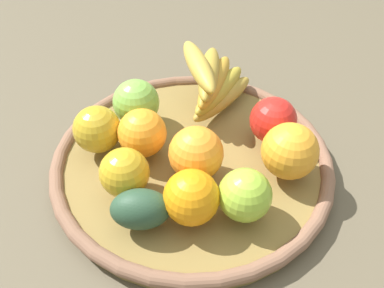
% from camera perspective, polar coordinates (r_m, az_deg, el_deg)
% --- Properties ---
extents(ground_plane, '(2.40, 2.40, 0.00)m').
position_cam_1_polar(ground_plane, '(0.65, 0.00, -3.32)').
color(ground_plane, brown).
rests_on(ground_plane, ground).
extents(basket, '(0.43, 0.43, 0.03)m').
position_cam_1_polar(basket, '(0.63, 0.00, -2.33)').
color(basket, olive).
rests_on(basket, ground_plane).
extents(apple_3, '(0.10, 0.10, 0.07)m').
position_cam_1_polar(apple_3, '(0.56, -9.49, -4.00)').
color(apple_3, gold).
rests_on(apple_3, basket).
extents(banana_bunch, '(0.16, 0.16, 0.09)m').
position_cam_1_polar(banana_bunch, '(0.69, 2.98, 8.75)').
color(banana_bunch, '#AA8731').
rests_on(banana_bunch, basket).
extents(apple_4, '(0.09, 0.09, 0.07)m').
position_cam_1_polar(apple_4, '(0.63, -13.22, 2.03)').
color(apple_4, '#B89320').
rests_on(apple_4, basket).
extents(apple_2, '(0.10, 0.10, 0.07)m').
position_cam_1_polar(apple_2, '(0.53, 7.67, -7.02)').
color(apple_2, '#93BB35').
rests_on(apple_2, basket).
extents(orange_2, '(0.10, 0.10, 0.07)m').
position_cam_1_polar(orange_2, '(0.52, -0.08, -7.52)').
color(orange_2, orange).
rests_on(orange_2, basket).
extents(orange_1, '(0.10, 0.10, 0.07)m').
position_cam_1_polar(orange_1, '(0.61, -7.04, 1.54)').
color(orange_1, orange).
rests_on(orange_1, basket).
extents(orange_0, '(0.11, 0.11, 0.08)m').
position_cam_1_polar(orange_0, '(0.58, 13.60, -0.97)').
color(orange_0, orange).
rests_on(orange_0, basket).
extents(orange_3, '(0.08, 0.08, 0.08)m').
position_cam_1_polar(orange_3, '(0.57, 0.56, -1.34)').
color(orange_3, orange).
rests_on(orange_3, basket).
extents(apple_1, '(0.10, 0.10, 0.07)m').
position_cam_1_polar(apple_1, '(0.64, 11.35, 3.30)').
color(apple_1, red).
rests_on(apple_1, basket).
extents(avocado, '(0.09, 0.09, 0.05)m').
position_cam_1_polar(avocado, '(0.52, -7.27, -9.07)').
color(avocado, '#27442E').
rests_on(avocado, basket).
extents(apple_0, '(0.10, 0.10, 0.08)m').
position_cam_1_polar(apple_0, '(0.66, -7.87, 5.82)').
color(apple_0, '#78B044').
rests_on(apple_0, basket).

